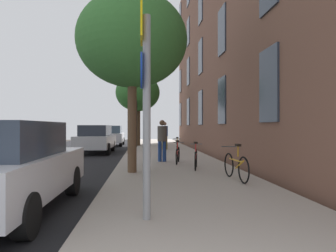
# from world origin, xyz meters

# --- Properties ---
(ground_plane) EXTENTS (41.80, 41.80, 0.00)m
(ground_plane) POSITION_xyz_m (-2.40, 15.00, 0.00)
(ground_plane) COLOR #332D28
(road_asphalt) EXTENTS (7.00, 38.00, 0.01)m
(road_asphalt) POSITION_xyz_m (-4.50, 15.00, 0.01)
(road_asphalt) COLOR black
(road_asphalt) RESTS_ON ground
(sidewalk) EXTENTS (4.20, 38.00, 0.12)m
(sidewalk) POSITION_xyz_m (1.10, 15.00, 0.06)
(sidewalk) COLOR #9E9389
(sidewalk) RESTS_ON ground
(building_facade) EXTENTS (0.56, 27.00, 13.33)m
(building_facade) POSITION_xyz_m (3.69, 14.50, 6.68)
(building_facade) COLOR brown
(building_facade) RESTS_ON ground
(sign_post) EXTENTS (0.16, 0.60, 3.34)m
(sign_post) POSITION_xyz_m (-0.01, 3.55, 2.03)
(sign_post) COLOR gray
(sign_post) RESTS_ON sidewalk
(traffic_light) EXTENTS (0.43, 0.24, 3.84)m
(traffic_light) POSITION_xyz_m (-0.62, 20.59, 2.74)
(traffic_light) COLOR black
(traffic_light) RESTS_ON sidewalk
(tree_near) EXTENTS (3.45, 3.45, 5.60)m
(tree_near) POSITION_xyz_m (-0.38, 8.42, 4.23)
(tree_near) COLOR brown
(tree_near) RESTS_ON sidewalk
(tree_far) EXTENTS (3.34, 3.34, 5.44)m
(tree_far) POSITION_xyz_m (-0.45, 21.96, 4.11)
(tree_far) COLOR #4C3823
(tree_far) RESTS_ON sidewalk
(bicycle_0) EXTENTS (0.42, 1.72, 0.97)m
(bicycle_0) POSITION_xyz_m (2.42, 6.77, 0.50)
(bicycle_0) COLOR black
(bicycle_0) RESTS_ON sidewalk
(bicycle_1) EXTENTS (0.49, 1.56, 0.92)m
(bicycle_1) POSITION_xyz_m (1.73, 8.98, 0.48)
(bicycle_1) COLOR black
(bicycle_1) RESTS_ON sidewalk
(bicycle_2) EXTENTS (0.47, 1.57, 0.90)m
(bicycle_2) POSITION_xyz_m (1.30, 10.59, 0.47)
(bicycle_2) COLOR black
(bicycle_2) RESTS_ON sidewalk
(bicycle_3) EXTENTS (0.42, 1.59, 0.89)m
(bicycle_3) POSITION_xyz_m (1.72, 14.47, 0.47)
(bicycle_3) COLOR black
(bicycle_3) RESTS_ON sidewalk
(pedestrian_0) EXTENTS (0.52, 0.52, 1.70)m
(pedestrian_0) POSITION_xyz_m (0.74, 11.25, 1.09)
(pedestrian_0) COLOR navy
(pedestrian_0) RESTS_ON sidewalk
(pedestrian_1) EXTENTS (0.53, 0.53, 1.73)m
(pedestrian_1) POSITION_xyz_m (1.32, 17.90, 1.11)
(pedestrian_1) COLOR olive
(pedestrian_1) RESTS_ON sidewalk
(car_0) EXTENTS (1.78, 4.23, 1.62)m
(car_0) POSITION_xyz_m (-2.39, 4.42, 0.84)
(car_0) COLOR silver
(car_0) RESTS_ON road_asphalt
(car_1) EXTENTS (1.90, 4.44, 1.62)m
(car_1) POSITION_xyz_m (-2.78, 16.84, 0.84)
(car_1) COLOR #B7B7BC
(car_1) RESTS_ON road_asphalt
(car_2) EXTENTS (1.88, 4.01, 1.62)m
(car_2) POSITION_xyz_m (-2.57, 23.59, 0.84)
(car_2) COLOR silver
(car_2) RESTS_ON road_asphalt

